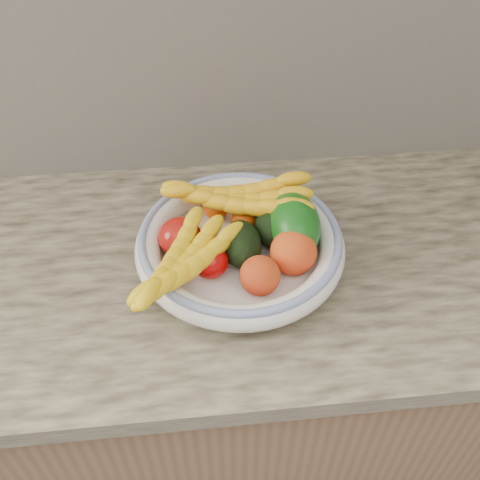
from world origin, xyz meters
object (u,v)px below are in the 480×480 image
banana_bunch_back (237,201)px  banana_bunch_front (182,266)px  fruit_bowl (240,244)px  green_mango (293,224)px

banana_bunch_back → banana_bunch_front: 0.19m
fruit_bowl → banana_bunch_front: 0.13m
banana_bunch_front → green_mango: bearing=-32.1°
green_mango → fruit_bowl: bearing=-174.0°
fruit_bowl → banana_bunch_back: banana_bunch_back is taller
green_mango → banana_bunch_back: (-0.10, 0.06, 0.01)m
green_mango → banana_bunch_back: bearing=145.2°
banana_bunch_back → banana_bunch_front: (-0.11, -0.15, -0.01)m
fruit_bowl → banana_bunch_back: (0.00, 0.08, 0.04)m
banana_bunch_front → fruit_bowl: bearing=-20.4°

